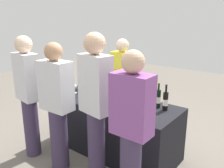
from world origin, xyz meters
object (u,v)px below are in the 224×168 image
wine_bottle_4 (158,99)px  guest_3 (131,127)px  wine_glass_3 (122,102)px  wine_bottle_0 (84,82)px  guest_0 (28,93)px  wine_bottle_1 (99,87)px  ice_bucket (90,86)px  server_pouring (122,82)px  wine_glass_2 (111,101)px  wine_glass_0 (74,87)px  wine_glass_4 (144,106)px  wine_bottle_2 (123,91)px  wine_bottle_5 (165,101)px  guest_2 (96,103)px  wine_glass_1 (99,95)px  wine_glass_5 (146,111)px  wine_bottle_3 (149,99)px  guest_1 (57,104)px

wine_bottle_4 → guest_3: 0.93m
wine_glass_3 → guest_3: (0.52, -0.56, 0.02)m
wine_bottle_0 → guest_0: (-0.07, -0.99, 0.05)m
wine_bottle_1 → ice_bucket: (-0.21, 0.02, -0.03)m
server_pouring → wine_glass_3: bearing=128.0°
wine_glass_2 → guest_0: (-0.95, -0.58, 0.07)m
wine_bottle_1 → wine_glass_0: 0.39m
wine_glass_2 → wine_glass_4: bearing=12.1°
wine_bottle_1 → guest_0: size_ratio=0.19×
wine_bottle_2 → wine_glass_2: bearing=-78.8°
wine_bottle_5 → guest_2: (-0.47, -0.79, 0.10)m
guest_0 → wine_bottle_1: bearing=71.1°
wine_bottle_2 → wine_bottle_5: (0.67, -0.03, 0.00)m
wine_glass_1 → wine_glass_3: size_ratio=1.01×
wine_glass_0 → guest_3: (1.49, -0.67, 0.03)m
wine_bottle_2 → wine_glass_1: bearing=-120.3°
wine_bottle_2 → wine_glass_2: wine_bottle_2 is taller
wine_bottle_4 → wine_glass_0: 1.33m
wine_glass_5 → wine_bottle_4: bearing=97.3°
guest_0 → guest_3: (1.62, 0.05, -0.04)m
wine_glass_3 → wine_bottle_4: bearing=46.8°
wine_bottle_0 → server_pouring: 0.62m
wine_glass_0 → ice_bucket: ice_bucket is taller
wine_bottle_5 → guest_0: guest_0 is taller
wine_glass_2 → wine_glass_4: 0.45m
wine_glass_1 → wine_bottle_3: bearing=20.6°
wine_glass_5 → ice_bucket: ice_bucket is taller
wine_bottle_2 → wine_bottle_4: bearing=-0.2°
server_pouring → guest_0: 1.49m
wine_glass_1 → guest_3: guest_3 is taller
wine_bottle_1 → wine_glass_0: size_ratio=2.37×
wine_glass_4 → wine_glass_2: bearing=-167.9°
wine_bottle_4 → wine_glass_1: size_ratio=2.37×
ice_bucket → wine_bottle_5: bearing=0.2°
guest_2 → wine_glass_4: bearing=68.2°
wine_glass_1 → wine_glass_2: wine_glass_1 is taller
wine_bottle_0 → ice_bucket: size_ratio=1.70×
wine_bottle_4 → guest_1: bearing=-133.9°
server_pouring → guest_3: 1.70m
wine_bottle_3 → wine_glass_5: wine_bottle_3 is taller
wine_bottle_1 → guest_0: 1.03m
wine_bottle_1 → wine_bottle_5: 1.08m
wine_bottle_4 → wine_glass_0: (-1.31, -0.24, -0.03)m
wine_bottle_5 → guest_2: 0.92m
wine_glass_4 → ice_bucket: ice_bucket is taller
wine_bottle_0 → wine_glass_2: wine_bottle_0 is taller
wine_bottle_4 → wine_glass_2: size_ratio=2.58×
wine_bottle_0 → guest_0: 0.99m
wine_glass_1 → wine_glass_5: wine_glass_1 is taller
wine_bottle_4 → wine_glass_0: bearing=-169.6°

